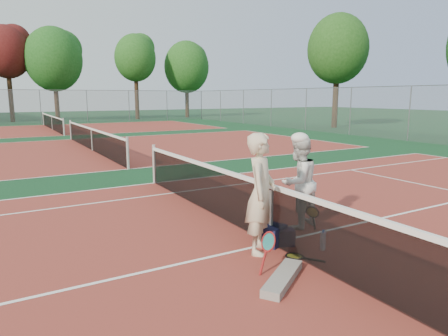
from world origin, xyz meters
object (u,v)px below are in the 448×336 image
object	(u,v)px
player_b	(298,182)
water_bottle	(323,241)
sports_bag_purple	(284,237)
sports_bag_navy	(274,235)
net_main	(271,214)
racket_black_held	(312,220)
racket_spare	(295,256)
racket_red	(268,253)
player_a	(261,194)

from	to	relation	value
player_b	water_bottle	world-z (taller)	player_b
sports_bag_purple	sports_bag_navy	bearing A→B (deg)	145.02
net_main	player_b	world-z (taller)	player_b
racket_black_held	net_main	bearing A→B (deg)	-32.31
sports_bag_purple	water_bottle	world-z (taller)	water_bottle
player_b	racket_black_held	world-z (taller)	player_b
net_main	racket_spare	xyz separation A→B (m)	(-0.03, -0.65, -0.49)
racket_black_held	water_bottle	size ratio (longest dim) A/B	1.74
racket_red	sports_bag_navy	size ratio (longest dim) A/B	1.39
player_a	racket_red	distance (m)	1.00
player_a	racket_spare	distance (m)	1.09
sports_bag_navy	water_bottle	xyz separation A→B (m)	(0.53, -0.58, -0.01)
player_b	sports_bag_navy	size ratio (longest dim) A/B	4.18
sports_bag_purple	net_main	bearing A→B (deg)	134.05
racket_black_held	racket_red	bearing A→B (deg)	-4.84
player_a	sports_bag_purple	size ratio (longest dim) A/B	5.68
net_main	racket_spare	bearing A→B (deg)	-92.20
net_main	racket_red	bearing A→B (deg)	-128.67
racket_red	sports_bag_purple	bearing A→B (deg)	27.14
net_main	sports_bag_navy	size ratio (longest dim) A/B	26.59
racket_black_held	sports_bag_purple	world-z (taller)	racket_black_held
net_main	sports_bag_purple	bearing A→B (deg)	-45.95
water_bottle	racket_red	bearing A→B (deg)	-170.42
racket_spare	sports_bag_navy	distance (m)	0.61
racket_red	water_bottle	xyz separation A→B (m)	(1.24, 0.21, -0.14)
racket_red	sports_bag_purple	world-z (taller)	racket_red
player_a	sports_bag_navy	bearing A→B (deg)	-26.27
racket_black_held	racket_spare	bearing A→B (deg)	1.70
racket_red	racket_spare	xyz separation A→B (m)	(0.66, 0.21, -0.27)
water_bottle	player_a	bearing A→B (deg)	153.11
sports_bag_navy	sports_bag_purple	distance (m)	0.17
racket_black_held	water_bottle	world-z (taller)	racket_black_held
player_b	sports_bag_navy	xyz separation A→B (m)	(-0.94, -0.52, -0.70)
player_a	water_bottle	world-z (taller)	player_a
racket_red	racket_spare	size ratio (longest dim) A/B	0.95
sports_bag_purple	water_bottle	distance (m)	0.63
player_a	water_bottle	size ratio (longest dim) A/B	6.32
racket_spare	sports_bag_navy	size ratio (longest dim) A/B	1.45
sports_bag_navy	sports_bag_purple	bearing A→B (deg)	-34.98
racket_red	racket_spare	bearing A→B (deg)	4.95
player_a	sports_bag_navy	xyz separation A→B (m)	(0.37, 0.13, -0.78)
net_main	sports_bag_navy	bearing A→B (deg)	-73.12
player_a	racket_spare	xyz separation A→B (m)	(0.32, -0.46, -0.93)
racket_black_held	racket_spare	xyz separation A→B (m)	(-0.95, -0.67, -0.25)
player_a	sports_bag_navy	distance (m)	0.88
net_main	sports_bag_purple	distance (m)	0.44
racket_black_held	water_bottle	xyz separation A→B (m)	(-0.37, -0.67, -0.11)
player_a	racket_red	bearing A→B (deg)	-161.95
player_b	racket_red	bearing A→B (deg)	26.44
net_main	water_bottle	size ratio (longest dim) A/B	36.60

